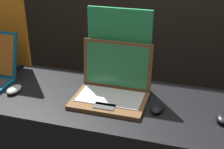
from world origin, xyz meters
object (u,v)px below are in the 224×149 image
at_px(mouse_front, 14,89).
at_px(promo_stand_front, 4,28).
at_px(laptop_middle, 112,86).
at_px(mouse_middle, 157,108).
at_px(mouse_back, 223,118).
at_px(promo_stand_middle, 119,51).

xyz_separation_m(mouse_front, promo_stand_front, (-0.22, 0.30, 0.24)).
bearing_deg(promo_stand_front, mouse_front, -52.92).
distance_m(laptop_middle, mouse_middle, 0.26).
distance_m(mouse_front, mouse_back, 1.10).
bearing_deg(mouse_front, promo_stand_middle, 23.48).
bearing_deg(mouse_middle, promo_stand_front, 165.43).
xyz_separation_m(laptop_middle, mouse_middle, (0.25, -0.06, -0.05)).
height_order(mouse_front, mouse_back, mouse_back).
distance_m(mouse_middle, mouse_back, 0.31).
bearing_deg(mouse_middle, mouse_back, -0.11).
distance_m(mouse_front, promo_stand_front, 0.45).
distance_m(mouse_front, mouse_middle, 0.78).
relative_size(laptop_middle, mouse_middle, 3.51).
bearing_deg(mouse_front, promo_stand_front, 127.08).
bearing_deg(laptop_middle, promo_stand_middle, 90.00).
bearing_deg(promo_stand_middle, mouse_front, -156.52).
height_order(laptop_middle, mouse_back, laptop_middle).
height_order(mouse_front, laptop_middle, laptop_middle).
distance_m(mouse_front, promo_stand_middle, 0.62).
bearing_deg(promo_stand_middle, mouse_back, -19.42).
bearing_deg(mouse_front, laptop_middle, 10.56).
bearing_deg(mouse_back, promo_stand_front, 168.75).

